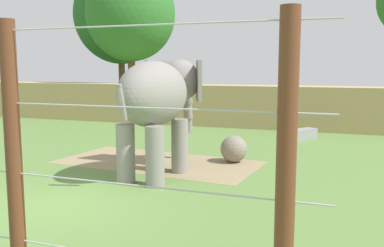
{
  "coord_description": "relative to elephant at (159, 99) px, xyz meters",
  "views": [
    {
      "loc": [
        5.79,
        -7.35,
        2.96
      ],
      "look_at": [
        1.73,
        3.83,
        1.4
      ],
      "focal_mm": 40.17,
      "sensor_mm": 36.0,
      "label": 1
    }
  ],
  "objects": [
    {
      "name": "ground_plane",
      "position": [
        -0.97,
        -3.3,
        -2.12
      ],
      "size": [
        120.0,
        120.0,
        0.0
      ],
      "primitive_type": "plane",
      "color": "#5B7F3D"
    },
    {
      "name": "dirt_patch",
      "position": [
        -0.69,
        1.4,
        -2.11
      ],
      "size": [
        6.49,
        3.66,
        0.01
      ],
      "primitive_type": "cube",
      "rotation": [
        0.0,
        0.0,
        -0.1
      ],
      "color": "#937F5B",
      "rests_on": "ground"
    },
    {
      "name": "embankment_wall",
      "position": [
        -0.97,
        10.46,
        -1.08
      ],
      "size": [
        36.0,
        1.8,
        2.06
      ],
      "primitive_type": "cube",
      "color": "tan",
      "rests_on": "ground"
    },
    {
      "name": "elephant",
      "position": [
        0.0,
        0.0,
        0.0
      ],
      "size": [
        1.82,
        4.31,
        3.19
      ],
      "color": "gray",
      "rests_on": "ground"
    },
    {
      "name": "enrichment_ball",
      "position": [
        1.54,
        2.23,
        -1.69
      ],
      "size": [
        0.84,
        0.84,
        0.84
      ],
      "primitive_type": "sphere",
      "color": "gray",
      "rests_on": "ground"
    },
    {
      "name": "feed_trough",
      "position": [
        3.13,
        7.29,
        -1.9
      ],
      "size": [
        1.17,
        1.45,
        0.44
      ],
      "color": "gray",
      "rests_on": "ground"
    },
    {
      "name": "tree_left_of_centre",
      "position": [
        -7.51,
        12.62,
        3.96
      ],
      "size": [
        5.3,
        5.3,
        8.88
      ],
      "color": "brown",
      "rests_on": "ground"
    },
    {
      "name": "tree_behind_wall",
      "position": [
        -9.94,
        15.78,
        4.37
      ],
      "size": [
        6.3,
        6.3,
        9.8
      ],
      "color": "brown",
      "rests_on": "ground"
    }
  ]
}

